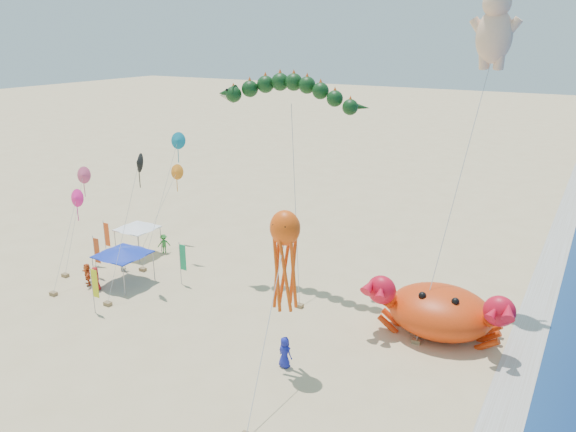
{
  "coord_description": "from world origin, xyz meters",
  "views": [
    {
      "loc": [
        14.23,
        -26.35,
        17.13
      ],
      "look_at": [
        -2.0,
        2.0,
        6.5
      ],
      "focal_mm": 35.0,
      "sensor_mm": 36.0,
      "label": 1
    }
  ],
  "objects_px": {
    "crab_inflatable": "(439,310)",
    "canopy_white": "(137,226)",
    "octopus_kite": "(285,253)",
    "canopy_blue": "(122,252)",
    "cherub_kite": "(495,27)",
    "dragon_kite": "(289,97)"
  },
  "relations": [
    {
      "from": "octopus_kite",
      "to": "canopy_blue",
      "type": "xyz_separation_m",
      "value": [
        -15.36,
        3.52,
        -4.16
      ]
    },
    {
      "from": "cherub_kite",
      "to": "octopus_kite",
      "type": "bearing_deg",
      "value": -115.61
    },
    {
      "from": "cherub_kite",
      "to": "canopy_white",
      "type": "relative_size",
      "value": 6.5
    },
    {
      "from": "dragon_kite",
      "to": "octopus_kite",
      "type": "bearing_deg",
      "value": -61.43
    },
    {
      "from": "dragon_kite",
      "to": "cherub_kite",
      "type": "relative_size",
      "value": 0.72
    },
    {
      "from": "dragon_kite",
      "to": "canopy_white",
      "type": "distance_m",
      "value": 17.02
    },
    {
      "from": "dragon_kite",
      "to": "canopy_blue",
      "type": "relative_size",
      "value": 4.1
    },
    {
      "from": "octopus_kite",
      "to": "canopy_white",
      "type": "relative_size",
      "value": 2.91
    },
    {
      "from": "crab_inflatable",
      "to": "cherub_kite",
      "type": "bearing_deg",
      "value": 87.22
    },
    {
      "from": "octopus_kite",
      "to": "crab_inflatable",
      "type": "bearing_deg",
      "value": 50.55
    },
    {
      "from": "octopus_kite",
      "to": "canopy_blue",
      "type": "distance_m",
      "value": 16.3
    },
    {
      "from": "crab_inflatable",
      "to": "octopus_kite",
      "type": "height_order",
      "value": "octopus_kite"
    },
    {
      "from": "octopus_kite",
      "to": "canopy_blue",
      "type": "height_order",
      "value": "octopus_kite"
    },
    {
      "from": "dragon_kite",
      "to": "canopy_white",
      "type": "bearing_deg",
      "value": -172.42
    },
    {
      "from": "canopy_white",
      "to": "canopy_blue",
      "type": "bearing_deg",
      "value": -56.2
    },
    {
      "from": "canopy_blue",
      "to": "cherub_kite",
      "type": "bearing_deg",
      "value": 24.58
    },
    {
      "from": "canopy_blue",
      "to": "crab_inflatable",
      "type": "bearing_deg",
      "value": 10.5
    },
    {
      "from": "crab_inflatable",
      "to": "canopy_blue",
      "type": "bearing_deg",
      "value": -169.5
    },
    {
      "from": "crab_inflatable",
      "to": "dragon_kite",
      "type": "xyz_separation_m",
      "value": [
        -11.57,
        2.37,
        11.58
      ]
    },
    {
      "from": "crab_inflatable",
      "to": "canopy_white",
      "type": "height_order",
      "value": "crab_inflatable"
    },
    {
      "from": "canopy_blue",
      "to": "dragon_kite",
      "type": "bearing_deg",
      "value": 32.54
    },
    {
      "from": "dragon_kite",
      "to": "cherub_kite",
      "type": "xyz_separation_m",
      "value": [
        11.86,
        3.62,
        4.33
      ]
    }
  ]
}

